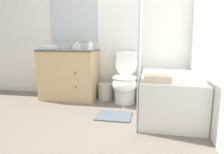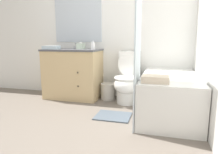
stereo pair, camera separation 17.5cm
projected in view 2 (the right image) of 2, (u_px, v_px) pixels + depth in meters
name	position (u px, v px, depth m)	size (l,w,h in m)	color
ground_plane	(86.00, 135.00, 2.13)	(14.00, 14.00, 0.00)	#6B6056
wall_back	(119.00, 25.00, 3.43)	(8.00, 0.06, 2.50)	silver
wall_right	(209.00, 18.00, 2.34)	(0.05, 2.57, 2.50)	silver
vanity_cabinet	(73.00, 73.00, 3.48)	(0.95, 0.57, 0.85)	tan
sink_faucet	(77.00, 47.00, 3.59)	(0.14, 0.12, 0.12)	silver
toilet	(127.00, 81.00, 3.20)	(0.39, 0.62, 0.83)	white
bathtub	(169.00, 95.00, 2.70)	(0.73, 1.40, 0.54)	white
shower_curtain	(138.00, 45.00, 2.22)	(0.02, 0.47, 1.87)	silver
wastebasket	(108.00, 91.00, 3.41)	(0.25, 0.25, 0.28)	#B7B2A8
tissue_box	(81.00, 46.00, 3.47)	(0.12, 0.14, 0.12)	silver
soap_dispenser	(93.00, 46.00, 3.26)	(0.06, 0.06, 0.14)	white
hand_towel_folded	(51.00, 48.00, 3.33)	(0.26, 0.17, 0.06)	silver
bath_towel_folded	(155.00, 79.00, 2.21)	(0.30, 0.22, 0.07)	beige
bath_mat	(113.00, 116.00, 2.65)	(0.46, 0.36, 0.02)	#4C5660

